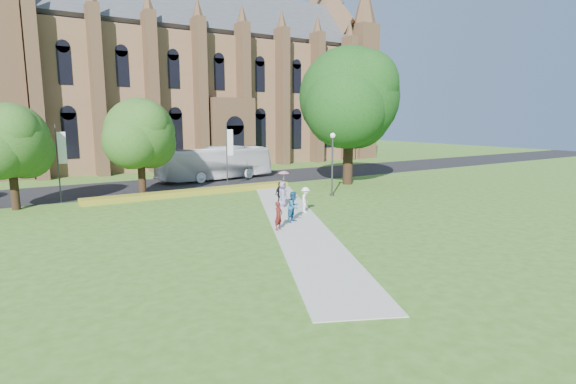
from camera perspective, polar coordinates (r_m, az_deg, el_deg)
ground at (r=28.32m, az=1.80°, el=-3.75°), size 160.00×160.00×0.00m
road at (r=45.94m, az=-12.49°, el=1.11°), size 160.00×10.00×0.02m
footpath at (r=29.12m, az=0.68°, el=-3.34°), size 15.58×28.54×0.04m
flower_hedge at (r=38.91m, az=-11.77°, el=-0.00°), size 18.00×1.40×0.45m
cathedral at (r=67.82m, az=-10.71°, el=14.75°), size 52.60×18.25×28.00m
streetlamp at (r=37.40m, az=5.66°, el=4.52°), size 0.44×0.44×5.24m
large_tree at (r=44.29m, az=7.78°, el=11.79°), size 9.60×9.60×13.20m
street_tree_0 at (r=36.75m, az=-31.85°, el=5.55°), size 5.20×5.20×7.50m
street_tree_1 at (r=38.46m, az=-18.33°, el=7.10°), size 5.60×5.60×8.05m
banner_pole_0 at (r=41.98m, az=-7.64°, el=5.13°), size 0.70×0.10×6.00m
banner_pole_1 at (r=38.22m, az=-27.04°, el=3.79°), size 0.70×0.10×6.00m
tour_coach at (r=47.76m, az=-9.22°, el=3.63°), size 12.72×4.15×3.48m
pedestrian_0 at (r=25.85m, az=-1.21°, el=-3.05°), size 0.71×0.61×1.65m
pedestrian_1 at (r=27.83m, az=0.72°, el=-1.88°), size 1.15×1.05×1.91m
pedestrian_2 at (r=30.72m, az=2.24°, el=-0.98°), size 1.23×1.27×1.74m
pedestrian_3 at (r=32.98m, az=-1.04°, el=-0.22°), size 1.14×0.83×1.79m
pedestrian_4 at (r=32.67m, az=-0.71°, el=-0.26°), size 1.07×0.93×1.84m
parasol at (r=32.67m, az=-0.54°, el=1.95°), size 0.79×0.79×0.67m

